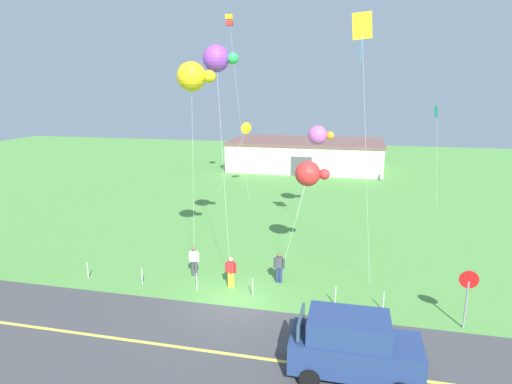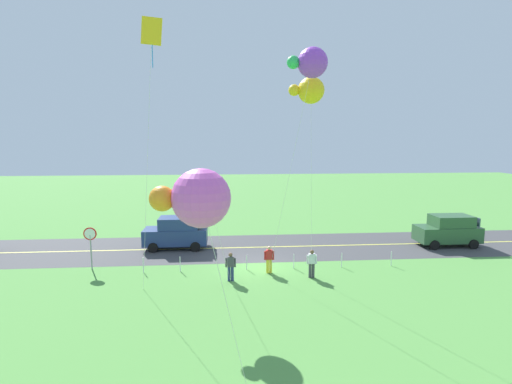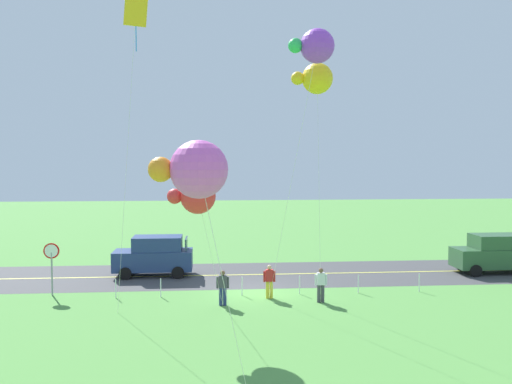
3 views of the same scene
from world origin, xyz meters
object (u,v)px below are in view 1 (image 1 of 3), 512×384
at_px(kite_red_low, 193,77).
at_px(kite_green_far, 247,129).
at_px(kite_cyan_top, 318,135).
at_px(stop_sign, 468,288).
at_px(kite_orange_near, 437,112).
at_px(kite_blue_mid, 309,174).
at_px(kite_pink_drift, 362,32).
at_px(kite_purple_back, 229,21).
at_px(warehouse_distant, 306,154).
at_px(car_suv_foreground, 353,346).
at_px(kite_yellow_high, 217,59).
at_px(person_adult_near, 194,260).
at_px(person_child_watcher, 231,271).
at_px(person_adult_companion, 279,267).

distance_m(kite_red_low, kite_green_far, 20.12).
distance_m(kite_green_far, kite_cyan_top, 10.84).
bearing_deg(stop_sign, kite_orange_near, 84.91).
xyz_separation_m(kite_blue_mid, kite_pink_drift, (2.41, -1.22, 7.09)).
distance_m(kite_purple_back, warehouse_distant, 20.89).
distance_m(car_suv_foreground, kite_pink_drift, 13.95).
height_order(kite_green_far, kite_purple_back, kite_purple_back).
height_order(kite_yellow_high, kite_green_far, kite_yellow_high).
bearing_deg(kite_cyan_top, kite_pink_drift, -74.74).
bearing_deg(kite_yellow_high, kite_orange_near, 50.70).
distance_m(stop_sign, person_adult_near, 13.00).
height_order(stop_sign, person_child_watcher, stop_sign).
bearing_deg(warehouse_distant, kite_blue_mid, -83.63).
bearing_deg(stop_sign, car_suv_foreground, -137.56).
bearing_deg(person_adult_companion, kite_blue_mid, -33.68).
height_order(stop_sign, kite_blue_mid, kite_blue_mid).
relative_size(person_adult_near, kite_pink_drift, 0.12).
bearing_deg(person_adult_near, kite_blue_mid, -115.17).
distance_m(kite_blue_mid, kite_orange_near, 18.74).
bearing_deg(kite_cyan_top, kite_purple_back, 143.27).
distance_m(person_adult_companion, kite_purple_back, 24.06).
xyz_separation_m(person_child_watcher, kite_green_far, (-4.26, 20.44, 5.14)).
relative_size(kite_pink_drift, warehouse_distant, 0.72).
height_order(kite_blue_mid, kite_pink_drift, kite_pink_drift).
xyz_separation_m(kite_red_low, kite_green_far, (-2.26, 19.54, -4.23)).
distance_m(kite_yellow_high, kite_orange_near, 22.24).
height_order(kite_blue_mid, kite_purple_back, kite_purple_back).
height_order(car_suv_foreground, kite_red_low, kite_red_low).
xyz_separation_m(person_adult_companion, kite_blue_mid, (1.09, 2.98, 4.30)).
relative_size(person_child_watcher, kite_yellow_high, 0.13).
bearing_deg(car_suv_foreground, kite_red_low, 140.75).
bearing_deg(kite_blue_mid, kite_orange_near, 60.77).
xyz_separation_m(kite_blue_mid, warehouse_distant, (-3.31, 29.66, -3.41)).
distance_m(kite_red_low, kite_blue_mid, 8.01).
bearing_deg(person_adult_companion, kite_green_far, 4.97).
bearing_deg(kite_purple_back, kite_green_far, 57.56).
distance_m(stop_sign, kite_green_far, 26.72).
xyz_separation_m(kite_purple_back, warehouse_distant, (5.33, 14.95, -13.58)).
distance_m(person_adult_near, kite_green_far, 20.27).
bearing_deg(kite_green_far, kite_purple_back, -122.44).
bearing_deg(kite_yellow_high, kite_purple_back, 103.74).
distance_m(stop_sign, kite_orange_near, 22.62).
height_order(car_suv_foreground, person_adult_near, car_suv_foreground).
distance_m(person_child_watcher, kite_yellow_high, 10.95).
bearing_deg(person_adult_companion, person_adult_near, 78.55).
bearing_deg(kite_cyan_top, kite_red_low, -113.79).
bearing_deg(stop_sign, kite_cyan_top, 117.76).
relative_size(person_adult_near, kite_yellow_high, 0.13).
bearing_deg(person_child_watcher, kite_cyan_top, 90.16).
bearing_deg(kite_yellow_high, person_adult_companion, -30.04).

